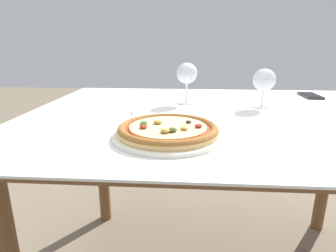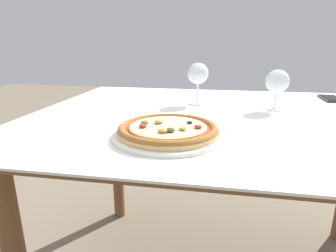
{
  "view_description": "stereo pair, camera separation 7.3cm",
  "coord_description": "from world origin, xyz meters",
  "px_view_note": "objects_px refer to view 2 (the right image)",
  "views": [
    {
      "loc": [
        -0.13,
        -0.97,
        0.98
      ],
      "look_at": [
        -0.18,
        -0.27,
        0.77
      ],
      "focal_mm": 30.0,
      "sensor_mm": 36.0,
      "label": 1
    },
    {
      "loc": [
        -0.06,
        -0.96,
        0.98
      ],
      "look_at": [
        -0.18,
        -0.27,
        0.77
      ],
      "focal_mm": 30.0,
      "sensor_mm": 36.0,
      "label": 2
    }
  ],
  "objects_px": {
    "pizza_plate": "(168,131)",
    "cell_phone": "(331,99)",
    "wine_glass_far_right": "(198,75)",
    "fork": "(141,115)",
    "wine_glass_far_left": "(277,82)",
    "dining_table": "(232,137)"
  },
  "relations": [
    {
      "from": "dining_table",
      "to": "cell_phone",
      "type": "bearing_deg",
      "value": 38.67
    },
    {
      "from": "pizza_plate",
      "to": "cell_phone",
      "type": "xyz_separation_m",
      "value": [
        0.61,
        0.61,
        -0.01
      ]
    },
    {
      "from": "fork",
      "to": "cell_phone",
      "type": "xyz_separation_m",
      "value": [
        0.74,
        0.4,
        0.0
      ]
    },
    {
      "from": "wine_glass_far_right",
      "to": "cell_phone",
      "type": "xyz_separation_m",
      "value": [
        0.56,
        0.19,
        -0.11
      ]
    },
    {
      "from": "pizza_plate",
      "to": "wine_glass_far_right",
      "type": "bearing_deg",
      "value": 83.94
    },
    {
      "from": "pizza_plate",
      "to": "cell_phone",
      "type": "bearing_deg",
      "value": 44.97
    },
    {
      "from": "fork",
      "to": "cell_phone",
      "type": "relative_size",
      "value": 1.17
    },
    {
      "from": "pizza_plate",
      "to": "cell_phone",
      "type": "height_order",
      "value": "pizza_plate"
    },
    {
      "from": "fork",
      "to": "cell_phone",
      "type": "height_order",
      "value": "cell_phone"
    },
    {
      "from": "dining_table",
      "to": "pizza_plate",
      "type": "xyz_separation_m",
      "value": [
        -0.18,
        -0.27,
        0.1
      ]
    },
    {
      "from": "fork",
      "to": "wine_glass_far_right",
      "type": "xyz_separation_m",
      "value": [
        0.17,
        0.22,
        0.11
      ]
    },
    {
      "from": "fork",
      "to": "wine_glass_far_left",
      "type": "distance_m",
      "value": 0.5
    },
    {
      "from": "dining_table",
      "to": "wine_glass_far_right",
      "type": "relative_size",
      "value": 8.56
    },
    {
      "from": "wine_glass_far_right",
      "to": "cell_phone",
      "type": "distance_m",
      "value": 0.6
    },
    {
      "from": "pizza_plate",
      "to": "wine_glass_far_right",
      "type": "distance_m",
      "value": 0.44
    },
    {
      "from": "wine_glass_far_right",
      "to": "dining_table",
      "type": "bearing_deg",
      "value": -48.4
    },
    {
      "from": "fork",
      "to": "wine_glass_far_left",
      "type": "relative_size",
      "value": 1.15
    },
    {
      "from": "pizza_plate",
      "to": "wine_glass_far_left",
      "type": "distance_m",
      "value": 0.5
    },
    {
      "from": "dining_table",
      "to": "wine_glass_far_right",
      "type": "xyz_separation_m",
      "value": [
        -0.14,
        0.16,
        0.2
      ]
    },
    {
      "from": "pizza_plate",
      "to": "fork",
      "type": "bearing_deg",
      "value": 121.98
    },
    {
      "from": "wine_glass_far_left",
      "to": "cell_phone",
      "type": "xyz_separation_m",
      "value": [
        0.28,
        0.24,
        -0.1
      ]
    },
    {
      "from": "wine_glass_far_right",
      "to": "wine_glass_far_left",
      "type": "bearing_deg",
      "value": -10.33
    }
  ]
}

